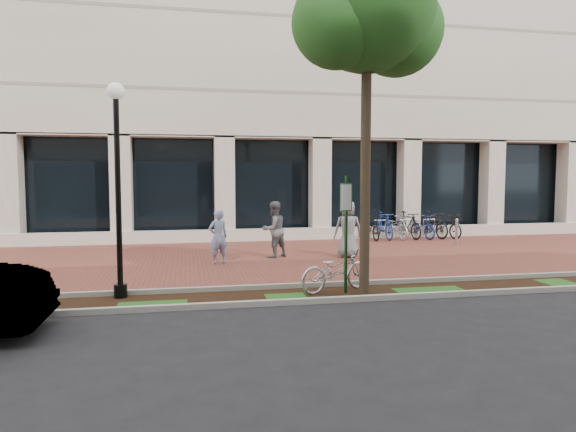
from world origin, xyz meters
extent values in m
plane|color=black|center=(0.00, 0.00, 0.00)|extent=(120.00, 120.00, 0.00)
cube|color=brown|center=(0.00, 0.00, 0.01)|extent=(40.00, 9.00, 0.01)
cube|color=black|center=(0.00, -5.25, 0.01)|extent=(40.00, 1.50, 0.01)
cube|color=#A3A29A|center=(0.00, -4.50, 0.06)|extent=(40.00, 0.12, 0.12)
cube|color=#A3A29A|center=(0.00, -6.00, 0.06)|extent=(40.00, 0.12, 0.12)
cube|color=beige|center=(0.00, 10.50, 10.10)|extent=(40.00, 12.00, 11.80)
cube|color=black|center=(0.00, 5.60, 2.10)|extent=(40.00, 0.15, 4.20)
cube|color=beige|center=(0.00, 4.50, 0.25)|extent=(40.00, 0.25, 0.50)
cube|color=beige|center=(0.00, 4.90, 2.10)|extent=(0.80, 0.80, 4.20)
cube|color=#143716|center=(-0.08, -5.24, 1.31)|extent=(0.05, 0.05, 2.61)
cube|color=#18622A|center=(-0.08, -5.27, 2.14)|extent=(0.34, 0.02, 0.62)
cube|color=silver|center=(-0.08, -5.29, 2.14)|extent=(0.30, 0.01, 0.56)
cylinder|color=black|center=(-4.93, -4.71, 0.15)|extent=(0.28, 0.28, 0.30)
cylinder|color=black|center=(-4.93, -4.71, 2.11)|extent=(0.12, 0.12, 4.22)
sphere|color=silver|center=(-4.93, -4.71, 4.37)|extent=(0.36, 0.36, 0.36)
cylinder|color=#473A28|center=(0.30, -5.40, 2.40)|extent=(0.22, 0.22, 4.80)
sphere|color=#21541A|center=(0.30, -5.40, 6.25)|extent=(2.91, 2.91, 2.91)
sphere|color=#21541A|center=(1.10, -5.11, 5.82)|extent=(2.03, 2.03, 2.03)
sphere|color=#21541A|center=(-0.43, -5.61, 5.75)|extent=(1.89, 1.89, 1.89)
imported|color=#BDBCC1|center=(-0.22, -5.00, 0.49)|extent=(1.99, 1.27, 0.99)
imported|color=#8394C4|center=(-2.61, -0.74, 0.81)|extent=(0.68, 0.54, 1.63)
imported|color=#5B5B5F|center=(-0.78, 0.13, 0.91)|extent=(1.10, 1.02, 1.81)
imported|color=slate|center=(1.56, -0.32, 0.92)|extent=(0.96, 0.69, 1.84)
cylinder|color=#BABABF|center=(6.46, 1.59, 0.46)|extent=(0.11, 0.11, 0.93)
sphere|color=#BABABF|center=(6.46, 1.59, 0.98)|extent=(0.12, 0.12, 0.12)
imported|color=black|center=(3.97, 4.07, 0.52)|extent=(0.71, 1.97, 1.03)
imported|color=navy|center=(4.52, 4.07, 0.57)|extent=(0.66, 1.94, 1.15)
imported|color=silver|center=(5.07, 4.07, 0.52)|extent=(0.91, 2.03, 1.03)
imported|color=black|center=(5.62, 4.07, 0.57)|extent=(0.85, 1.97, 1.15)
imported|color=navy|center=(6.17, 4.07, 0.52)|extent=(1.10, 2.07, 1.03)
imported|color=black|center=(6.72, 4.07, 0.57)|extent=(1.04, 1.98, 1.15)
imported|color=black|center=(7.27, 4.07, 0.52)|extent=(1.28, 2.08, 1.03)
cylinder|color=#BABABF|center=(5.62, 4.07, 0.40)|extent=(0.04, 0.04, 0.80)
camera|label=1|loc=(-3.52, -16.01, 2.57)|focal=32.00mm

